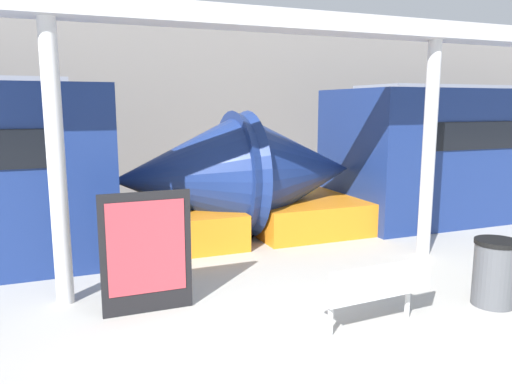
{
  "coord_description": "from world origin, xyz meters",
  "views": [
    {
      "loc": [
        -2.42,
        -4.0,
        2.75
      ],
      "look_at": [
        0.45,
        3.14,
        1.4
      ],
      "focal_mm": 35.0,
      "sensor_mm": 36.0,
      "label": 1
    }
  ],
  "objects_px": {
    "poster_board": "(147,252)",
    "bench_near": "(376,289)",
    "trash_bin": "(495,272)",
    "support_column_near": "(57,166)",
    "support_column_far": "(429,151)",
    "train_left": "(508,153)"
  },
  "relations": [
    {
      "from": "train_left",
      "to": "support_column_far",
      "type": "bearing_deg",
      "value": -152.41
    },
    {
      "from": "support_column_near",
      "to": "support_column_far",
      "type": "xyz_separation_m",
      "value": [
        6.26,
        0.0,
        0.0
      ]
    },
    {
      "from": "trash_bin",
      "to": "support_column_far",
      "type": "bearing_deg",
      "value": 72.18
    },
    {
      "from": "train_left",
      "to": "support_column_near",
      "type": "distance_m",
      "value": 11.38
    },
    {
      "from": "bench_near",
      "to": "support_column_far",
      "type": "relative_size",
      "value": 0.39
    },
    {
      "from": "bench_near",
      "to": "support_column_near",
      "type": "bearing_deg",
      "value": 143.5
    },
    {
      "from": "trash_bin",
      "to": "support_column_near",
      "type": "xyz_separation_m",
      "value": [
        -5.52,
        2.3,
        1.46
      ]
    },
    {
      "from": "support_column_far",
      "to": "support_column_near",
      "type": "bearing_deg",
      "value": 180.0
    },
    {
      "from": "poster_board",
      "to": "bench_near",
      "type": "bearing_deg",
      "value": -31.55
    },
    {
      "from": "train_left",
      "to": "support_column_near",
      "type": "height_order",
      "value": "support_column_near"
    },
    {
      "from": "support_column_far",
      "to": "poster_board",
      "type": "bearing_deg",
      "value": -171.67
    },
    {
      "from": "bench_near",
      "to": "train_left",
      "type": "bearing_deg",
      "value": 29.27
    },
    {
      "from": "bench_near",
      "to": "support_column_near",
      "type": "xyz_separation_m",
      "value": [
        -3.56,
        2.31,
        1.41
      ]
    },
    {
      "from": "train_left",
      "to": "support_column_far",
      "type": "xyz_separation_m",
      "value": [
        -4.83,
        -2.52,
        0.43
      ]
    },
    {
      "from": "trash_bin",
      "to": "train_left",
      "type": "bearing_deg",
      "value": 40.92
    },
    {
      "from": "poster_board",
      "to": "support_column_far",
      "type": "distance_m",
      "value": 5.4
    },
    {
      "from": "support_column_far",
      "to": "trash_bin",
      "type": "bearing_deg",
      "value": -107.82
    },
    {
      "from": "train_left",
      "to": "support_column_far",
      "type": "distance_m",
      "value": 5.47
    },
    {
      "from": "bench_near",
      "to": "poster_board",
      "type": "distance_m",
      "value": 2.98
    },
    {
      "from": "trash_bin",
      "to": "poster_board",
      "type": "bearing_deg",
      "value": 161.09
    },
    {
      "from": "poster_board",
      "to": "support_column_near",
      "type": "height_order",
      "value": "support_column_near"
    },
    {
      "from": "poster_board",
      "to": "support_column_near",
      "type": "relative_size",
      "value": 0.42
    }
  ]
}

